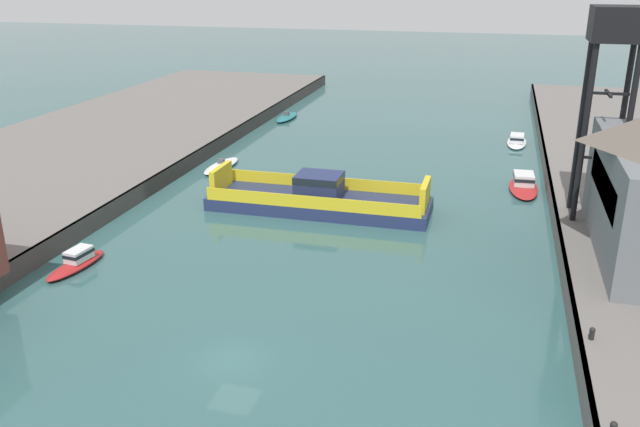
{
  "coord_description": "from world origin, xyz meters",
  "views": [
    {
      "loc": [
        12.77,
        -29.39,
        20.32
      ],
      "look_at": [
        0.0,
        18.56,
        2.0
      ],
      "focal_mm": 37.67,
      "sensor_mm": 36.0,
      "label": 1
    }
  ],
  "objects_px": {
    "crane_tower": "(615,49)",
    "chain_ferry": "(319,199)",
    "moored_boat_near_right": "(221,166)",
    "moored_boat_far_left": "(523,184)",
    "moored_boat_mid_right": "(517,140)",
    "moored_boat_near_left": "(77,261)",
    "moored_boat_mid_left": "(287,117)"
  },
  "relations": [
    {
      "from": "moored_boat_near_right",
      "to": "crane_tower",
      "type": "relative_size",
      "value": 0.44
    },
    {
      "from": "crane_tower",
      "to": "moored_boat_near_left",
      "type": "bearing_deg",
      "value": -155.74
    },
    {
      "from": "moored_boat_mid_right",
      "to": "moored_boat_far_left",
      "type": "height_order",
      "value": "moored_boat_far_left"
    },
    {
      "from": "moored_boat_mid_right",
      "to": "moored_boat_far_left",
      "type": "relative_size",
      "value": 0.95
    },
    {
      "from": "moored_boat_near_right",
      "to": "moored_boat_far_left",
      "type": "bearing_deg",
      "value": 1.33
    },
    {
      "from": "crane_tower",
      "to": "chain_ferry",
      "type": "bearing_deg",
      "value": 179.99
    },
    {
      "from": "moored_boat_mid_right",
      "to": "moored_boat_near_left",
      "type": "bearing_deg",
      "value": -124.37
    },
    {
      "from": "moored_boat_mid_left",
      "to": "moored_boat_mid_right",
      "type": "distance_m",
      "value": 31.99
    },
    {
      "from": "moored_boat_near_left",
      "to": "moored_boat_mid_right",
      "type": "bearing_deg",
      "value": 55.63
    },
    {
      "from": "moored_boat_mid_left",
      "to": "moored_boat_mid_right",
      "type": "relative_size",
      "value": 0.97
    },
    {
      "from": "chain_ferry",
      "to": "crane_tower",
      "type": "distance_m",
      "value": 26.25
    },
    {
      "from": "moored_boat_near_right",
      "to": "moored_boat_mid_right",
      "type": "distance_m",
      "value": 36.0
    },
    {
      "from": "moored_boat_near_left",
      "to": "crane_tower",
      "type": "height_order",
      "value": "crane_tower"
    },
    {
      "from": "moored_boat_near_right",
      "to": "moored_boat_mid_right",
      "type": "bearing_deg",
      "value": 31.6
    },
    {
      "from": "chain_ferry",
      "to": "moored_boat_mid_left",
      "type": "relative_size",
      "value": 2.82
    },
    {
      "from": "moored_boat_near_left",
      "to": "moored_boat_far_left",
      "type": "xyz_separation_m",
      "value": [
        31.23,
        26.87,
        0.08
      ]
    },
    {
      "from": "moored_boat_mid_left",
      "to": "moored_boat_near_left",
      "type": "bearing_deg",
      "value": -89.39
    },
    {
      "from": "moored_boat_near_right",
      "to": "moored_boat_far_left",
      "type": "distance_m",
      "value": 31.11
    },
    {
      "from": "moored_boat_far_left",
      "to": "crane_tower",
      "type": "distance_m",
      "value": 18.24
    },
    {
      "from": "moored_boat_mid_left",
      "to": "moored_boat_mid_right",
      "type": "xyz_separation_m",
      "value": [
        31.34,
        -6.43,
        0.2
      ]
    },
    {
      "from": "chain_ferry",
      "to": "crane_tower",
      "type": "bearing_deg",
      "value": -0.01
    },
    {
      "from": "moored_boat_far_left",
      "to": "crane_tower",
      "type": "xyz_separation_m",
      "value": [
        4.86,
        -10.61,
        14.02
      ]
    },
    {
      "from": "moored_boat_near_right",
      "to": "moored_boat_far_left",
      "type": "relative_size",
      "value": 0.93
    },
    {
      "from": "chain_ferry",
      "to": "moored_boat_mid_right",
      "type": "height_order",
      "value": "chain_ferry"
    },
    {
      "from": "moored_boat_near_left",
      "to": "moored_boat_near_right",
      "type": "relative_size",
      "value": 0.83
    },
    {
      "from": "moored_boat_mid_left",
      "to": "crane_tower",
      "type": "bearing_deg",
      "value": -43.84
    },
    {
      "from": "moored_boat_near_left",
      "to": "chain_ferry",
      "type": "bearing_deg",
      "value": 50.08
    },
    {
      "from": "moored_boat_mid_right",
      "to": "chain_ferry",
      "type": "bearing_deg",
      "value": -120.86
    },
    {
      "from": "moored_boat_far_left",
      "to": "crane_tower",
      "type": "relative_size",
      "value": 0.47
    },
    {
      "from": "moored_boat_near_left",
      "to": "moored_boat_mid_right",
      "type": "height_order",
      "value": "moored_boat_near_left"
    },
    {
      "from": "moored_boat_mid_left",
      "to": "crane_tower",
      "type": "height_order",
      "value": "crane_tower"
    },
    {
      "from": "chain_ferry",
      "to": "moored_boat_mid_left",
      "type": "xyz_separation_m",
      "value": [
        -14.16,
        35.18,
        -0.75
      ]
    }
  ]
}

